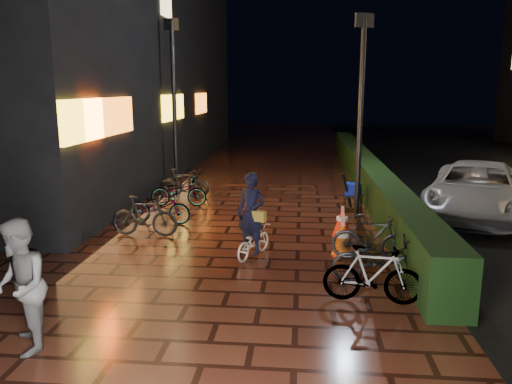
# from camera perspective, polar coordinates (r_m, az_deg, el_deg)

# --- Properties ---
(ground) EXTENTS (80.00, 80.00, 0.00)m
(ground) POSITION_cam_1_polar(r_m,az_deg,el_deg) (9.35, -2.18, -8.68)
(ground) COLOR #381911
(ground) RESTS_ON ground
(hedge) EXTENTS (0.70, 20.00, 1.00)m
(hedge) POSITION_cam_1_polar(r_m,az_deg,el_deg) (17.05, 12.45, 2.15)
(hedge) COLOR black
(hedge) RESTS_ON ground
(bystander_person) EXTENTS (0.98, 1.05, 1.72)m
(bystander_person) POSITION_cam_1_polar(r_m,az_deg,el_deg) (6.92, -25.42, -9.75)
(bystander_person) COLOR #5C5C5F
(bystander_person) RESTS_ON ground
(van) EXTENTS (3.95, 5.46, 1.38)m
(van) POSITION_cam_1_polar(r_m,az_deg,el_deg) (14.08, 23.93, 0.23)
(van) COLOR silver
(van) RESTS_ON ground
(storefront_block) EXTENTS (12.09, 22.00, 9.00)m
(storefront_block) POSITION_cam_1_polar(r_m,az_deg,el_deg) (22.86, -23.22, 13.94)
(storefront_block) COLOR black
(storefront_block) RESTS_ON ground
(lamp_post_hedge) EXTENTS (0.47, 0.24, 5.03)m
(lamp_post_hedge) POSITION_cam_1_polar(r_m,az_deg,el_deg) (12.79, 11.88, 9.28)
(lamp_post_hedge) COLOR black
(lamp_post_hedge) RESTS_ON ground
(lamp_post_sf) EXTENTS (0.52, 0.17, 5.44)m
(lamp_post_sf) POSITION_cam_1_polar(r_m,az_deg,el_deg) (16.73, -9.36, 10.67)
(lamp_post_sf) COLOR black
(lamp_post_sf) RESTS_ON ground
(cyclist) EXTENTS (0.86, 1.25, 1.70)m
(cyclist) POSITION_cam_1_polar(r_m,az_deg,el_deg) (9.73, -0.45, -3.95)
(cyclist) COLOR silver
(cyclist) RESTS_ON ground
(traffic_barrier) EXTENTS (0.52, 1.70, 0.68)m
(traffic_barrier) POSITION_cam_1_polar(r_m,az_deg,el_deg) (10.73, 9.84, -4.24)
(traffic_barrier) COLOR #D75A0B
(traffic_barrier) RESTS_ON ground
(cart_assembly) EXTENTS (0.68, 0.57, 1.05)m
(cart_assembly) POSITION_cam_1_polar(r_m,az_deg,el_deg) (13.80, 10.99, 0.16)
(cart_assembly) COLOR black
(cart_assembly) RESTS_ON ground
(parked_bikes_storefront) EXTENTS (1.76, 4.94, 0.91)m
(parked_bikes_storefront) POSITION_cam_1_polar(r_m,az_deg,el_deg) (13.78, -9.56, -0.29)
(parked_bikes_storefront) COLOR black
(parked_bikes_storefront) RESTS_ON ground
(parked_bikes_hedge) EXTENTS (1.80, 2.56, 0.91)m
(parked_bikes_hedge) POSITION_cam_1_polar(r_m,az_deg,el_deg) (8.86, 13.38, -7.15)
(parked_bikes_hedge) COLOR black
(parked_bikes_hedge) RESTS_ON ground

